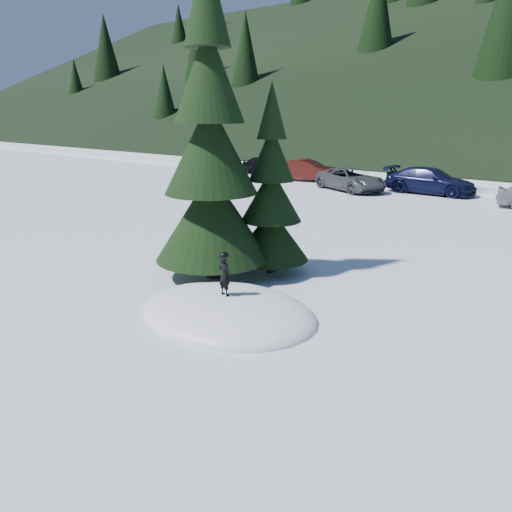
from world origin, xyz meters
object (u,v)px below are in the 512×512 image
Objects in this scene: spruce_tall at (211,160)px; car_2 at (351,179)px; car_1 at (307,170)px; car_3 at (430,181)px; child_skier at (225,275)px; car_0 at (265,165)px; spruce_short at (271,202)px.

car_2 is at bearing 106.14° from spruce_tall.
car_2 is (-4.90, 16.92, -2.65)m from spruce_tall.
car_1 is 0.86× the size of car_3.
car_3 is (-2.94, 20.57, -0.22)m from child_skier.
car_3 is at bearing 92.43° from spruce_tall.
car_0 is 4.57m from car_1.
car_2 is (-5.90, 15.52, -1.43)m from spruce_short.
car_2 is at bearing -129.16° from car_1.
child_skier is 20.78m from car_3.
spruce_short is 20.35m from car_1.
spruce_short is at bearing -130.01° from car_0.
car_3 is at bearing -83.69° from car_0.
car_1 reaches higher than car_2.
spruce_short is at bearing -65.05° from child_skier.
car_1 is at bearing 120.58° from spruce_short.
car_2 is (4.43, -1.96, -0.05)m from car_1.
car_0 is 0.91× the size of car_1.
spruce_tall is 2.11m from spruce_short.
spruce_tall reaches higher than child_skier.
car_2 is at bearing -63.98° from child_skier.
car_0 is 0.77× the size of car_3.
car_0 is (-13.78, 19.88, -2.65)m from spruce_tall.
spruce_short is 5.55× the size of child_skier.
child_skier is at bearing -172.42° from car_3.
car_0 is 13.04m from car_3.
spruce_tall is 8.90× the size of child_skier.
child_skier reaches higher than car_0.
car_0 is at bearing 124.73° from spruce_tall.
spruce_short is (1.00, 1.40, -1.22)m from spruce_tall.
spruce_short reaches higher than car_3.
car_2 is at bearing 110.80° from spruce_short.
car_1 is at bearing 88.51° from car_3.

